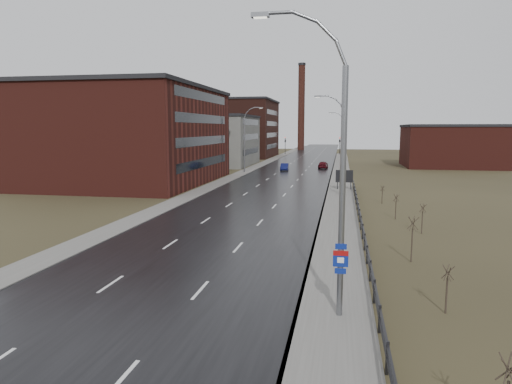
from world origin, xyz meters
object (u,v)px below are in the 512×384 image
at_px(streetlight_main, 334,170).
at_px(car_near, 285,167).
at_px(billboard, 344,177).
at_px(car_far, 323,165).

height_order(streetlight_main, car_near, streetlight_main).
bearing_deg(car_near, billboard, -71.08).
relative_size(streetlight_main, car_far, 2.85).
xyz_separation_m(streetlight_main, car_near, (-10.00, 64.83, -5.40)).
height_order(billboard, car_far, billboard).
relative_size(billboard, car_far, 0.61).
xyz_separation_m(billboard, car_far, (-3.87, 31.09, -1.01)).
bearing_deg(streetlight_main, billboard, 89.09).
distance_m(streetlight_main, billboard, 39.58).
bearing_deg(streetlight_main, car_far, 92.64).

